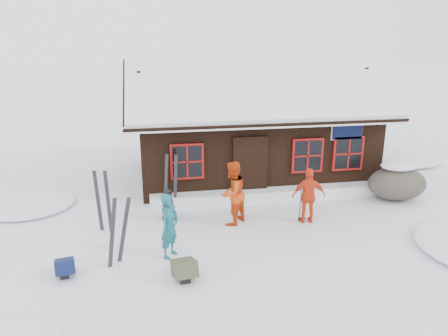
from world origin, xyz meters
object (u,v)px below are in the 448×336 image
Objects in this scene: skier_crouched at (168,205)px; backpack_blue at (65,269)px; boulder at (397,182)px; skier_orange_left at (232,193)px; ski_pair_left at (118,232)px; ski_poles at (303,202)px; skier_teal at (169,226)px; skier_orange_right at (309,196)px; backpack_olive at (184,272)px.

skier_crouched reaches higher than backpack_blue.
backpack_blue is (-9.75, -3.01, -0.41)m from boulder.
skier_orange_left reaches higher than ski_pair_left.
ski_poles reaches higher than skier_crouched.
boulder is at bearing 146.05° from skier_orange_left.
skier_teal is 1.29× the size of ski_poles.
skier_teal is 2.49m from backpack_blue.
skier_crouched is 0.50× the size of boulder.
skier_teal is 0.96× the size of ski_pair_left.
backpack_blue is (-2.36, -0.48, -0.65)m from skier_teal.
skier_orange_right is 3.67m from boulder.
ski_poles is (3.82, 1.39, -0.22)m from skier_teal.
skier_crouched is at bearing 33.76° from skier_teal.
skier_teal reaches higher than skier_crouched.
skier_orange_left is at bearing 14.80° from backpack_blue.
boulder is 8.97m from ski_pair_left.
backpack_blue is at bearing 157.55° from backpack_olive.
skier_teal reaches higher than ski_poles.
skier_crouched is 0.76× the size of ski_poles.
skier_teal is at bearing -17.26° from ski_pair_left.
skier_orange_left is 3.18m from backpack_olive.
boulder is 3.75m from ski_poles.
skier_crouched is (-1.77, 0.54, -0.44)m from skier_orange_left.
skier_teal is 2.49× the size of backpack_olive.
boulder is 1.14× the size of ski_pair_left.
backpack_olive is at bearing -56.52° from ski_pair_left.
boulder is (5.57, 0.94, -0.35)m from skier_orange_left.
boulder is 3.42× the size of backpack_blue.
backpack_blue is (-2.41, -2.60, -0.32)m from skier_crouched.
backpack_blue is (-4.18, -2.07, -0.76)m from skier_orange_left.
skier_crouched is 3.22m from backpack_olive.
ski_pair_left is at bearing -162.92° from boulder.
skier_crouched is at bearing 38.65° from ski_pair_left.
ski_pair_left is at bearing -163.30° from ski_poles.
ski_poles is 6.46m from backpack_blue.
ski_poles is at bearing 25.07° from backpack_olive.
skier_orange_left is at bearing 49.75° from backpack_olive.
boulder is at bearing -40.78° from skier_crouched.
skier_orange_right is (2.12, -0.30, -0.11)m from skier_orange_left.
skier_orange_right is 0.84× the size of boulder.
skier_crouched is (-3.89, 0.83, -0.33)m from skier_orange_right.
boulder is 8.01m from backpack_olive.
skier_crouched is (0.05, 2.12, -0.33)m from skier_teal.
backpack_olive is (-7.15, -3.60, -0.39)m from boulder.
backpack_blue is at bearing -176.72° from skier_crouched.
backpack_blue is at bearing -17.25° from skier_orange_left.
skier_orange_left reaches higher than skier_crouched.
ski_pair_left is 2.60× the size of backpack_olive.
ski_poles is at bearing -5.65° from ski_pair_left.
skier_orange_left reaches higher than backpack_olive.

